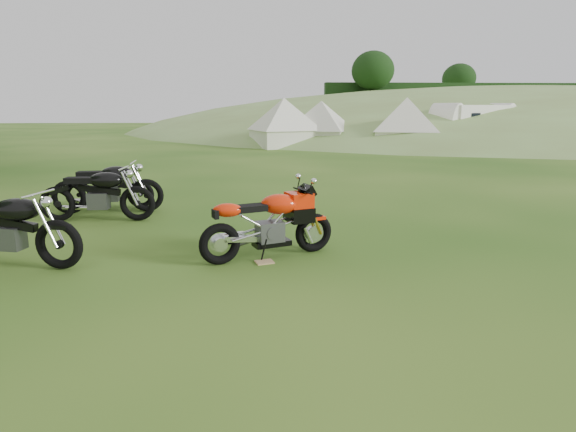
{
  "coord_description": "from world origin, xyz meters",
  "views": [
    {
      "loc": [
        -0.13,
        -6.1,
        2.14
      ],
      "look_at": [
        0.24,
        0.4,
        0.65
      ],
      "focal_mm": 30.0,
      "sensor_mm": 36.0,
      "label": 1
    }
  ],
  "objects_px": {
    "plywood_board": "(264,262)",
    "vintage_moto_b": "(109,186)",
    "tent_mid": "(321,123)",
    "vintage_moto_a": "(6,227)",
    "vintage_moto_d": "(107,186)",
    "vintage_moto_c": "(97,193)",
    "caravan": "(472,125)",
    "sport_motorcycle": "(268,218)",
    "tent_right": "(406,123)",
    "tent_left": "(284,122)"
  },
  "relations": [
    {
      "from": "vintage_moto_a",
      "to": "vintage_moto_d",
      "type": "height_order",
      "value": "vintage_moto_d"
    },
    {
      "from": "vintage_moto_b",
      "to": "caravan",
      "type": "distance_m",
      "value": 21.81
    },
    {
      "from": "vintage_moto_b",
      "to": "tent_left",
      "type": "xyz_separation_m",
      "value": [
        4.53,
        15.81,
        0.82
      ]
    },
    {
      "from": "plywood_board",
      "to": "tent_mid",
      "type": "height_order",
      "value": "tent_mid"
    },
    {
      "from": "tent_mid",
      "to": "tent_left",
      "type": "bearing_deg",
      "value": -146.55
    },
    {
      "from": "vintage_moto_c",
      "to": "tent_right",
      "type": "relative_size",
      "value": 0.69
    },
    {
      "from": "vintage_moto_a",
      "to": "vintage_moto_b",
      "type": "height_order",
      "value": "vintage_moto_a"
    },
    {
      "from": "vintage_moto_b",
      "to": "tent_mid",
      "type": "xyz_separation_m",
      "value": [
        6.57,
        16.15,
        0.78
      ]
    },
    {
      "from": "tent_mid",
      "to": "tent_right",
      "type": "bearing_deg",
      "value": 0.72
    },
    {
      "from": "vintage_moto_b",
      "to": "tent_mid",
      "type": "bearing_deg",
      "value": 68.8
    },
    {
      "from": "sport_motorcycle",
      "to": "vintage_moto_b",
      "type": "xyz_separation_m",
      "value": [
        -3.33,
        3.67,
        -0.1
      ]
    },
    {
      "from": "tent_right",
      "to": "caravan",
      "type": "xyz_separation_m",
      "value": [
        4.18,
        1.53,
        -0.17
      ]
    },
    {
      "from": "vintage_moto_a",
      "to": "tent_mid",
      "type": "height_order",
      "value": "tent_mid"
    },
    {
      "from": "vintage_moto_a",
      "to": "tent_right",
      "type": "bearing_deg",
      "value": 71.67
    },
    {
      "from": "tent_left",
      "to": "tent_mid",
      "type": "xyz_separation_m",
      "value": [
        2.03,
        0.34,
        -0.05
      ]
    },
    {
      "from": "vintage_moto_d",
      "to": "caravan",
      "type": "bearing_deg",
      "value": 43.36
    },
    {
      "from": "vintage_moto_c",
      "to": "caravan",
      "type": "distance_m",
      "value": 22.62
    },
    {
      "from": "caravan",
      "to": "vintage_moto_d",
      "type": "bearing_deg",
      "value": -155.16
    },
    {
      "from": "tent_mid",
      "to": "vintage_moto_a",
      "type": "bearing_deg",
      "value": -84.76
    },
    {
      "from": "vintage_moto_a",
      "to": "vintage_moto_b",
      "type": "distance_m",
      "value": 3.86
    },
    {
      "from": "vintage_moto_d",
      "to": "tent_right",
      "type": "height_order",
      "value": "tent_right"
    },
    {
      "from": "vintage_moto_a",
      "to": "caravan",
      "type": "height_order",
      "value": "caravan"
    },
    {
      "from": "vintage_moto_b",
      "to": "vintage_moto_a",
      "type": "bearing_deg",
      "value": -92.11
    },
    {
      "from": "vintage_moto_d",
      "to": "vintage_moto_a",
      "type": "bearing_deg",
      "value": -99.97
    },
    {
      "from": "tent_left",
      "to": "caravan",
      "type": "distance_m",
      "value": 10.38
    },
    {
      "from": "plywood_board",
      "to": "vintage_moto_a",
      "type": "height_order",
      "value": "vintage_moto_a"
    },
    {
      "from": "vintage_moto_a",
      "to": "vintage_moto_d",
      "type": "distance_m",
      "value": 3.39
    },
    {
      "from": "sport_motorcycle",
      "to": "caravan",
      "type": "distance_m",
      "value": 22.75
    },
    {
      "from": "tent_right",
      "to": "caravan",
      "type": "height_order",
      "value": "tent_right"
    },
    {
      "from": "vintage_moto_a",
      "to": "tent_right",
      "type": "xyz_separation_m",
      "value": [
        10.94,
        18.22,
        0.75
      ]
    },
    {
      "from": "plywood_board",
      "to": "vintage_moto_b",
      "type": "relative_size",
      "value": 0.13
    },
    {
      "from": "tent_right",
      "to": "sport_motorcycle",
      "type": "bearing_deg",
      "value": -96.73
    },
    {
      "from": "plywood_board",
      "to": "vintage_moto_b",
      "type": "xyz_separation_m",
      "value": [
        -3.27,
        3.9,
        0.47
      ]
    },
    {
      "from": "sport_motorcycle",
      "to": "tent_right",
      "type": "xyz_separation_m",
      "value": [
        7.4,
        18.04,
        0.72
      ]
    },
    {
      "from": "plywood_board",
      "to": "tent_left",
      "type": "xyz_separation_m",
      "value": [
        1.26,
        19.71,
        1.29
      ]
    },
    {
      "from": "plywood_board",
      "to": "tent_left",
      "type": "distance_m",
      "value": 19.8
    },
    {
      "from": "vintage_moto_c",
      "to": "vintage_moto_d",
      "type": "bearing_deg",
      "value": 92.88
    },
    {
      "from": "plywood_board",
      "to": "tent_right",
      "type": "relative_size",
      "value": 0.08
    },
    {
      "from": "plywood_board",
      "to": "tent_mid",
      "type": "relative_size",
      "value": 0.08
    },
    {
      "from": "tent_mid",
      "to": "tent_right",
      "type": "height_order",
      "value": "tent_right"
    },
    {
      "from": "tent_mid",
      "to": "sport_motorcycle",
      "type": "bearing_deg",
      "value": -75.33
    },
    {
      "from": "vintage_moto_c",
      "to": "caravan",
      "type": "xyz_separation_m",
      "value": [
        14.77,
        17.12,
        0.58
      ]
    },
    {
      "from": "sport_motorcycle",
      "to": "tent_left",
      "type": "xyz_separation_m",
      "value": [
        1.2,
        19.48,
        0.72
      ]
    },
    {
      "from": "plywood_board",
      "to": "vintage_moto_c",
      "type": "height_order",
      "value": "vintage_moto_c"
    },
    {
      "from": "vintage_moto_d",
      "to": "tent_mid",
      "type": "relative_size",
      "value": 0.74
    },
    {
      "from": "vintage_moto_d",
      "to": "tent_right",
      "type": "relative_size",
      "value": 0.71
    },
    {
      "from": "plywood_board",
      "to": "caravan",
      "type": "height_order",
      "value": "caravan"
    },
    {
      "from": "vintage_moto_d",
      "to": "tent_left",
      "type": "xyz_separation_m",
      "value": [
        4.42,
        16.3,
        0.74
      ]
    },
    {
      "from": "plywood_board",
      "to": "vintage_moto_a",
      "type": "xyz_separation_m",
      "value": [
        -3.47,
        0.05,
        0.55
      ]
    },
    {
      "from": "vintage_moto_c",
      "to": "tent_left",
      "type": "bearing_deg",
      "value": 76.63
    }
  ]
}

